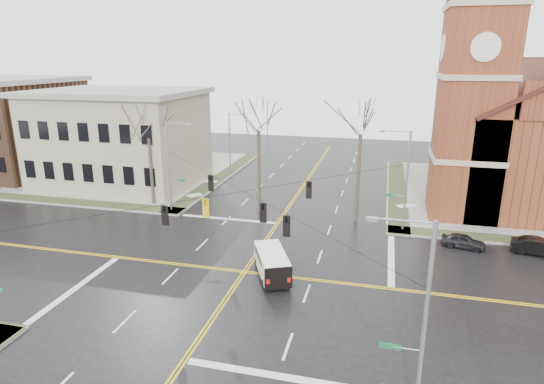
% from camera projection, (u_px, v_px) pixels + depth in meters
% --- Properties ---
extents(ground, '(120.00, 120.00, 0.00)m').
position_uv_depth(ground, '(245.00, 272.00, 33.46)').
color(ground, black).
rests_on(ground, ground).
extents(sidewalks, '(80.00, 80.00, 0.17)m').
position_uv_depth(sidewalks, '(245.00, 271.00, 33.44)').
color(sidewalks, gray).
rests_on(sidewalks, ground).
extents(road_markings, '(100.00, 100.00, 0.01)m').
position_uv_depth(road_markings, '(245.00, 272.00, 33.46)').
color(road_markings, gold).
rests_on(road_markings, ground).
extents(church, '(24.28, 27.48, 27.50)m').
position_uv_depth(church, '(535.00, 123.00, 48.32)').
color(church, brown).
rests_on(church, ground).
extents(civic_building_a, '(18.00, 14.00, 11.00)m').
position_uv_depth(civic_building_a, '(121.00, 140.00, 55.62)').
color(civic_building_a, tan).
rests_on(civic_building_a, ground).
extents(signal_pole_ne, '(2.75, 0.22, 9.00)m').
position_uv_depth(signal_pole_ne, '(405.00, 178.00, 40.10)').
color(signal_pole_ne, gray).
rests_on(signal_pole_ne, ground).
extents(signal_pole_nw, '(2.75, 0.22, 9.00)m').
position_uv_depth(signal_pole_nw, '(170.00, 164.00, 45.39)').
color(signal_pole_nw, gray).
rests_on(signal_pole_nw, ground).
extents(signal_pole_se, '(2.75, 0.22, 9.00)m').
position_uv_depth(signal_pole_se, '(421.00, 316.00, 18.72)').
color(signal_pole_se, gray).
rests_on(signal_pole_se, ground).
extents(span_wires, '(23.02, 23.02, 0.03)m').
position_uv_depth(span_wires, '(243.00, 191.00, 31.70)').
color(span_wires, black).
rests_on(span_wires, ground).
extents(traffic_signals, '(8.21, 8.26, 1.30)m').
position_uv_depth(traffic_signals, '(240.00, 204.00, 31.29)').
color(traffic_signals, black).
rests_on(traffic_signals, ground).
extents(streetlight_north_a, '(2.30, 0.20, 8.00)m').
position_uv_depth(streetlight_north_a, '(231.00, 141.00, 60.71)').
color(streetlight_north_a, gray).
rests_on(streetlight_north_a, ground).
extents(streetlight_north_b, '(2.30, 0.20, 8.00)m').
position_uv_depth(streetlight_north_b, '(268.00, 121.00, 79.30)').
color(streetlight_north_b, gray).
rests_on(streetlight_north_b, ground).
extents(cargo_van, '(3.76, 5.22, 1.87)m').
position_uv_depth(cargo_van, '(271.00, 261.00, 32.64)').
color(cargo_van, white).
rests_on(cargo_van, ground).
extents(parked_car_a, '(3.66, 2.08, 1.17)m').
position_uv_depth(parked_car_a, '(463.00, 241.00, 37.57)').
color(parked_car_a, black).
rests_on(parked_car_a, ground).
extents(parked_car_b, '(4.32, 2.27, 1.35)m').
position_uv_depth(parked_car_b, '(539.00, 247.00, 36.16)').
color(parked_car_b, black).
rests_on(parked_car_b, ground).
extents(tree_nw_far, '(4.00, 4.00, 10.51)m').
position_uv_depth(tree_nw_far, '(149.00, 134.00, 46.63)').
color(tree_nw_far, '#3D3326').
rests_on(tree_nw_far, ground).
extents(tree_nw_near, '(4.00, 4.00, 12.21)m').
position_uv_depth(tree_nw_near, '(259.00, 125.00, 44.22)').
color(tree_nw_near, '#3D3326').
rests_on(tree_nw_near, ground).
extents(tree_ne, '(4.00, 4.00, 12.38)m').
position_uv_depth(tree_ne, '(361.00, 128.00, 41.42)').
color(tree_ne, '#3D3326').
rests_on(tree_ne, ground).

